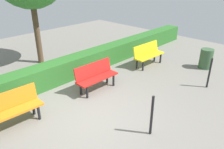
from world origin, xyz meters
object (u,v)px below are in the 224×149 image
bench_orange (10,108)px  trash_bin (206,59)px  bench_yellow (148,54)px  bench_red (96,75)px

bench_orange → trash_bin: size_ratio=1.96×
bench_yellow → trash_bin: 2.21m
trash_bin → bench_red: bearing=-23.3°
bench_red → trash_bin: (-4.09, 1.76, -0.10)m
bench_orange → bench_yellow: bearing=-178.7°
trash_bin → bench_orange: bearing=-15.5°
bench_yellow → bench_red: (2.78, 0.02, -0.00)m
bench_red → bench_orange: size_ratio=0.96×
bench_red → trash_bin: 4.45m
bench_yellow → bench_red: same height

